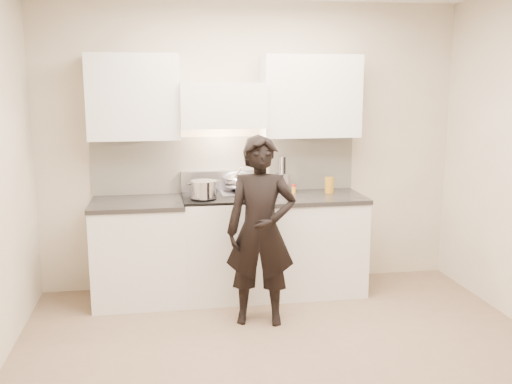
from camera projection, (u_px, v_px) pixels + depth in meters
ground_plane at (291, 364)px, 4.01m from camera, size 4.00×4.00×0.00m
room_shell at (274, 133)px, 4.06m from camera, size 4.04×3.54×2.70m
stove at (225, 245)px, 5.25m from camera, size 0.76×0.65×0.96m
counter_right at (312, 243)px, 5.39m from camera, size 0.92×0.67×0.92m
counter_left at (139, 251)px, 5.13m from camera, size 0.82×0.67×0.92m
wok at (240, 181)px, 5.31m from camera, size 0.32×0.39×0.25m
stock_pot at (204, 189)px, 4.97m from camera, size 0.31×0.29×0.15m
utensil_crock at (283, 181)px, 5.43m from camera, size 0.13×0.13×0.34m
spice_jar at (294, 189)px, 5.39m from camera, size 0.04×0.04×0.08m
oil_glass at (329, 185)px, 5.41m from camera, size 0.09×0.09×0.15m
person at (261, 231)px, 4.59m from camera, size 0.63×0.48×1.54m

